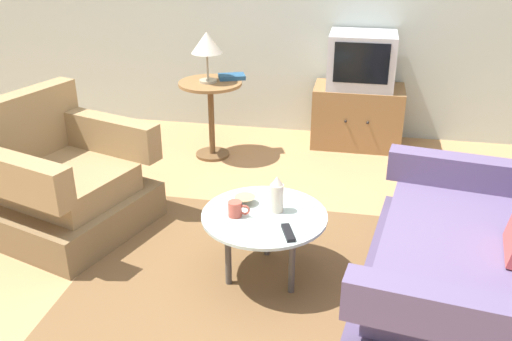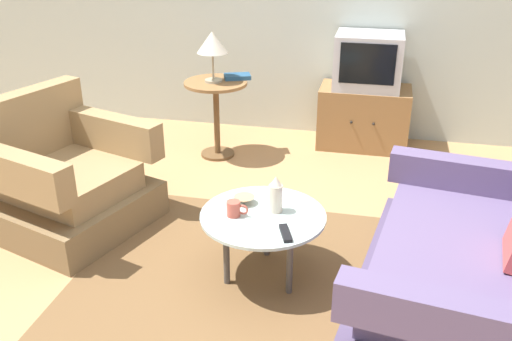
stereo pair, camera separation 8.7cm
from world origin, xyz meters
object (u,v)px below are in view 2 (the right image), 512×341
at_px(television, 368,61).
at_px(armchair, 65,182).
at_px(bowl, 244,200).
at_px(mug, 234,209).
at_px(vase, 276,195).
at_px(table_lamp, 212,44).
at_px(side_table, 216,103).
at_px(coffee_table, 263,220).
at_px(book, 237,76).
at_px(tv_remote_dark, 286,233).
at_px(tv_stand, 363,117).
at_px(couch, 473,274).

bearing_deg(television, armchair, -135.11).
relative_size(armchair, bowl, 9.33).
height_order(mug, bowl, mug).
relative_size(armchair, television, 2.02).
relative_size(television, vase, 2.61).
height_order(table_lamp, mug, table_lamp).
distance_m(side_table, mug, 1.80).
relative_size(armchair, coffee_table, 1.61).
relative_size(television, book, 2.22).
distance_m(armchair, table_lamp, 1.62).
relative_size(television, tv_remote_dark, 3.33).
xyz_separation_m(table_lamp, mug, (0.62, -1.69, -0.52)).
xyz_separation_m(tv_stand, television, (0.00, 0.01, 0.50)).
height_order(television, vase, television).
height_order(side_table, tv_remote_dark, side_table).
height_order(couch, tv_remote_dark, couch).
height_order(vase, bowl, vase).
relative_size(couch, television, 2.95).
relative_size(side_table, table_lamp, 1.61).
height_order(vase, tv_remote_dark, vase).
bearing_deg(bowl, tv_remote_dark, -44.72).
xyz_separation_m(tv_stand, tv_remote_dark, (-0.30, -2.33, 0.15)).
relative_size(mug, book, 0.48).
relative_size(side_table, bowl, 5.42).
distance_m(tv_stand, mug, 2.29).
bearing_deg(bowl, mug, -97.41).
bearing_deg(vase, tv_stand, 79.35).
relative_size(vase, mug, 1.75).
bearing_deg(book, tv_remote_dark, -89.68).
bearing_deg(vase, coffee_table, -140.19).
xyz_separation_m(mug, tv_remote_dark, (0.31, -0.14, -0.03)).
bearing_deg(book, bowl, -95.19).
relative_size(mug, tv_remote_dark, 0.73).
bearing_deg(mug, vase, 25.42).
bearing_deg(couch, book, 50.17).
bearing_deg(side_table, television, 23.07).
distance_m(side_table, vase, 1.79).
height_order(couch, table_lamp, table_lamp).
distance_m(television, tv_remote_dark, 2.39).
xyz_separation_m(couch, side_table, (-1.86, 1.80, 0.19)).
height_order(tv_stand, television, television).
distance_m(side_table, bowl, 1.67).
bearing_deg(couch, television, 24.41).
height_order(coffee_table, table_lamp, table_lamp).
height_order(vase, book, book).
distance_m(armchair, television, 2.67).
height_order(armchair, tv_stand, armchair).
xyz_separation_m(television, table_lamp, (-1.22, -0.52, 0.20)).
xyz_separation_m(vase, bowl, (-0.19, 0.05, -0.08)).
distance_m(side_table, television, 1.35).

